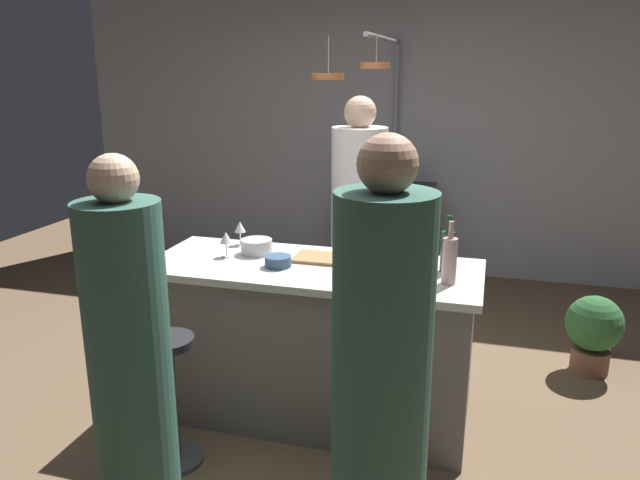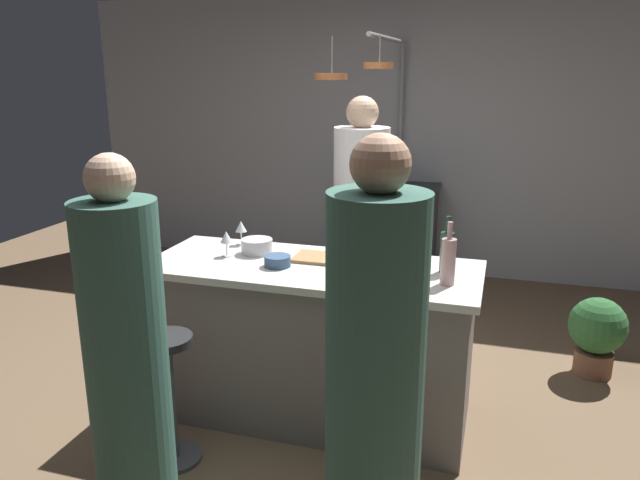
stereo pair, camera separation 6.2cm
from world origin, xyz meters
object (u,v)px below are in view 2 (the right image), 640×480
at_px(guest_left, 127,361).
at_px(cutting_board, 323,258).
at_px(bar_stool_right, 393,431).
at_px(wine_glass_near_left_guest, 241,228).
at_px(guest_right, 374,387).
at_px(wine_bottle_green, 447,251).
at_px(potted_plant, 597,332).
at_px(wine_glass_by_chef, 366,238).
at_px(pepper_mill, 402,254).
at_px(wine_glass_near_right_guest, 226,238).
at_px(chef, 360,236).
at_px(bar_stool_left, 170,393).
at_px(wine_bottle_amber, 395,246).
at_px(wine_bottle_rose, 448,261).
at_px(mixing_bowl_steel, 257,246).
at_px(mixing_bowl_blue, 277,261).
at_px(stove_range, 392,233).

bearing_deg(guest_left, cutting_board, 65.24).
xyz_separation_m(bar_stool_right, wine_glass_near_left_guest, (-1.10, 0.88, 0.63)).
distance_m(guest_right, wine_bottle_green, 1.13).
distance_m(potted_plant, wine_glass_by_chef, 1.70).
relative_size(potted_plant, pepper_mill, 2.48).
xyz_separation_m(potted_plant, wine_glass_near_right_guest, (-2.11, -0.97, 0.71)).
distance_m(guest_right, guest_left, 1.05).
distance_m(chef, cutting_board, 0.85).
bearing_deg(bar_stool_left, chef, 69.49).
distance_m(wine_bottle_amber, wine_bottle_rose, 0.35).
xyz_separation_m(wine_bottle_amber, wine_glass_near_left_guest, (-0.96, 0.17, -0.01)).
relative_size(cutting_board, wine_glass_near_right_guest, 2.19).
xyz_separation_m(bar_stool_right, wine_bottle_green, (0.13, 0.71, 0.64)).
bearing_deg(cutting_board, guest_right, -64.54).
bearing_deg(chef, wine_bottle_rose, -56.87).
height_order(bar_stool_right, wine_bottle_rose, wine_bottle_rose).
distance_m(wine_glass_near_left_guest, mixing_bowl_steel, 0.22).
height_order(guest_right, cutting_board, guest_right).
distance_m(chef, potted_plant, 1.64).
distance_m(guest_right, mixing_bowl_steel, 1.46).
distance_m(bar_stool_right, bar_stool_left, 1.12).
xyz_separation_m(guest_right, wine_bottle_amber, (-0.13, 1.10, 0.22)).
xyz_separation_m(guest_left, wine_bottle_rose, (1.21, 0.91, 0.27)).
bearing_deg(guest_left, mixing_bowl_blue, 71.36).
bearing_deg(guest_left, bar_stool_left, 98.37).
height_order(cutting_board, wine_bottle_amber, wine_bottle_amber).
height_order(bar_stool_right, pepper_mill, pepper_mill).
bearing_deg(mixing_bowl_steel, cutting_board, -1.15).
height_order(stove_range, guest_right, guest_right).
xyz_separation_m(wine_bottle_green, wine_glass_by_chef, (-0.46, 0.16, -0.01)).
bearing_deg(wine_glass_near_right_guest, bar_stool_left, -93.06).
height_order(potted_plant, wine_bottle_rose, wine_bottle_rose).
bearing_deg(pepper_mill, cutting_board, 167.50).
xyz_separation_m(stove_range, guest_left, (-0.49, -3.46, 0.30)).
relative_size(bar_stool_right, cutting_board, 2.12).
relative_size(potted_plant, wine_bottle_green, 1.74).
relative_size(wine_bottle_rose, wine_glass_near_left_guest, 2.16).
relative_size(chef, mixing_bowl_steel, 9.81).
bearing_deg(wine_glass_near_left_guest, stove_range, 76.48).
bearing_deg(wine_glass_by_chef, cutting_board, -146.13).
height_order(wine_bottle_amber, mixing_bowl_blue, wine_bottle_amber).
height_order(bar_stool_right, potted_plant, bar_stool_right).
distance_m(chef, wine_glass_near_right_guest, 1.10).
bearing_deg(guest_right, mixing_bowl_steel, 129.62).
bearing_deg(wine_bottle_rose, stove_range, 105.93).
bearing_deg(pepper_mill, chef, 115.11).
distance_m(cutting_board, wine_bottle_rose, 0.74).
xyz_separation_m(wine_bottle_green, wine_bottle_rose, (0.02, -0.19, 0.01)).
bearing_deg(potted_plant, wine_glass_by_chef, -151.71).
bearing_deg(chef, wine_glass_by_chef, -74.17).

